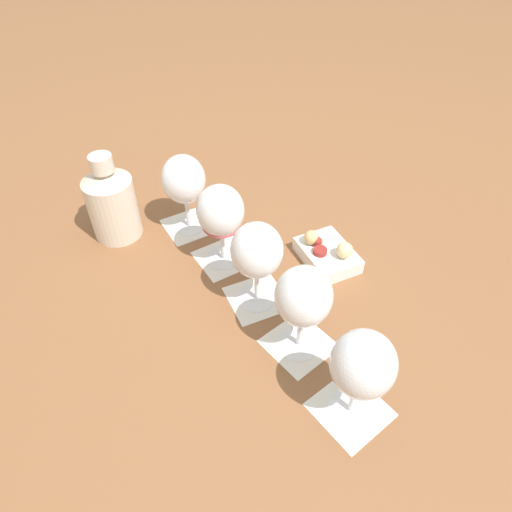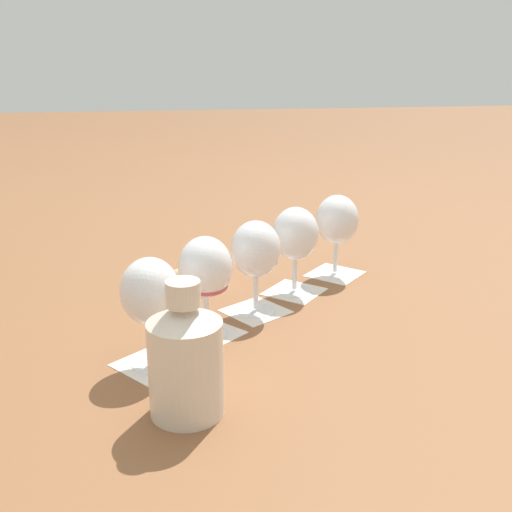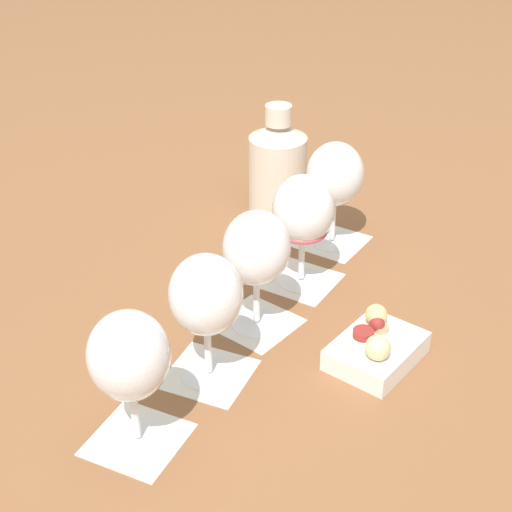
{
  "view_description": "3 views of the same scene",
  "coord_description": "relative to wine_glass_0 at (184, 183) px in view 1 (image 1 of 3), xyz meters",
  "views": [
    {
      "loc": [
        0.6,
        0.1,
        0.69
      ],
      "look_at": [
        0.0,
        -0.0,
        0.12
      ],
      "focal_mm": 32.0,
      "sensor_mm": 36.0,
      "label": 1
    },
    {
      "loc": [
        -0.17,
        -1.16,
        0.51
      ],
      "look_at": [
        0.0,
        -0.0,
        0.12
      ],
      "focal_mm": 45.0,
      "sensor_mm": 36.0,
      "label": 2
    },
    {
      "loc": [
        0.28,
        0.91,
        0.69
      ],
      "look_at": [
        0.0,
        -0.0,
        0.12
      ],
      "focal_mm": 55.0,
      "sensor_mm": 36.0,
      "label": 3
    }
  ],
  "objects": [
    {
      "name": "wine_glass_0",
      "position": [
        0.0,
        0.0,
        0.0
      ],
      "size": [
        0.1,
        0.1,
        0.18
      ],
      "color": "white",
      "rests_on": "tasting_card_0"
    },
    {
      "name": "tasting_card_3",
      "position": [
        0.3,
        0.29,
        -0.12
      ],
      "size": [
        0.15,
        0.15,
        0.0
      ],
      "color": "silver",
      "rests_on": "ground_plane"
    },
    {
      "name": "ceramic_vase",
      "position": [
        0.05,
        -0.15,
        -0.03
      ],
      "size": [
        0.11,
        0.11,
        0.2
      ],
      "color": "beige",
      "rests_on": "ground_plane"
    },
    {
      "name": "tasting_card_2",
      "position": [
        0.19,
        0.19,
        -0.12
      ],
      "size": [
        0.15,
        0.15,
        0.0
      ],
      "color": "silver",
      "rests_on": "ground_plane"
    },
    {
      "name": "tasting_card_0",
      "position": [
        -0.0,
        0.0,
        -0.12
      ],
      "size": [
        0.15,
        0.15,
        0.0
      ],
      "color": "silver",
      "rests_on": "ground_plane"
    },
    {
      "name": "wine_glass_4",
      "position": [
        0.41,
        0.38,
        0.0
      ],
      "size": [
        0.1,
        0.1,
        0.18
      ],
      "color": "white",
      "rests_on": "tasting_card_4"
    },
    {
      "name": "ground_plane",
      "position": [
        0.2,
        0.19,
        -0.12
      ],
      "size": [
        8.0,
        8.0,
        0.0
      ],
      "primitive_type": "plane",
      "color": "brown"
    },
    {
      "name": "wine_glass_1",
      "position": [
        0.1,
        0.1,
        0.0
      ],
      "size": [
        0.1,
        0.1,
        0.18
      ],
      "color": "white",
      "rests_on": "tasting_card_1"
    },
    {
      "name": "wine_glass_2",
      "position": [
        0.19,
        0.19,
        0.0
      ],
      "size": [
        0.1,
        0.1,
        0.18
      ],
      "color": "white",
      "rests_on": "tasting_card_2"
    },
    {
      "name": "tasting_card_4",
      "position": [
        0.41,
        0.38,
        -0.12
      ],
      "size": [
        0.15,
        0.15,
        0.0
      ],
      "color": "silver",
      "rests_on": "ground_plane"
    },
    {
      "name": "wine_glass_3",
      "position": [
        0.3,
        0.29,
        -0.0
      ],
      "size": [
        0.1,
        0.1,
        0.18
      ],
      "color": "white",
      "rests_on": "tasting_card_3"
    },
    {
      "name": "snack_dish",
      "position": [
        0.07,
        0.33,
        -0.1
      ],
      "size": [
        0.16,
        0.16,
        0.07
      ],
      "color": "white",
      "rests_on": "ground_plane"
    },
    {
      "name": "tasting_card_1",
      "position": [
        0.1,
        0.1,
        -0.12
      ],
      "size": [
        0.15,
        0.15,
        0.0
      ],
      "color": "silver",
      "rests_on": "ground_plane"
    }
  ]
}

